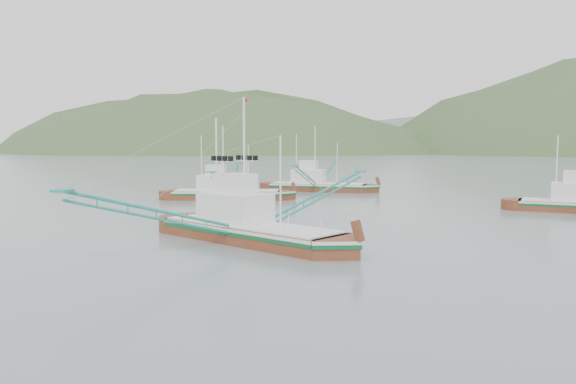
% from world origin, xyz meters
% --- Properties ---
extents(ground, '(1200.00, 1200.00, 0.00)m').
position_xyz_m(ground, '(0.00, 0.00, 0.00)').
color(ground, slate).
rests_on(ground, ground).
extents(main_boat, '(16.06, 27.05, 11.53)m').
position_xyz_m(main_boat, '(-0.99, -0.50, 2.37)').
color(main_boat, '#5E2913').
rests_on(main_boat, ground).
extents(bg_boat_left, '(14.57, 24.91, 10.33)m').
position_xyz_m(bg_boat_left, '(-15.57, 27.74, 1.95)').
color(bg_boat_left, '#5E2913').
rests_on(bg_boat_left, ground).
extents(bg_boat_far, '(14.72, 26.45, 10.70)m').
position_xyz_m(bg_boat_far, '(-7.53, 43.15, 1.47)').
color(bg_boat_far, '#5E2913').
rests_on(bg_boat_far, ground).
extents(headland_left, '(448.00, 308.00, 210.00)m').
position_xyz_m(headland_left, '(-180.00, 360.00, 0.00)').
color(headland_left, '#364E28').
rests_on(headland_left, ground).
extents(ridge_distant, '(960.00, 400.00, 240.00)m').
position_xyz_m(ridge_distant, '(30.00, 560.00, 0.00)').
color(ridge_distant, slate).
rests_on(ridge_distant, ground).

